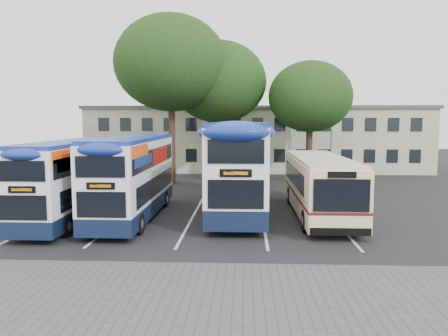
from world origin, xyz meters
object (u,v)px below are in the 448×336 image
at_px(lamp_post, 332,118).
at_px(tree_left, 171,63).
at_px(tree_mid, 219,82).
at_px(tree_right, 310,97).
at_px(bus_dd_right, 238,163).
at_px(bus_dd_left, 71,177).
at_px(bus_dd_mid, 133,174).
at_px(bus_single, 319,182).

distance_m(lamp_post, tree_left, 13.74).
xyz_separation_m(tree_mid, tree_right, (7.10, -1.06, -1.24)).
bearing_deg(tree_mid, bus_dd_right, -81.70).
distance_m(tree_left, tree_right, 10.87).
relative_size(bus_dd_left, bus_dd_mid, 0.96).
height_order(tree_mid, tree_right, tree_mid).
relative_size(lamp_post, bus_dd_left, 0.97).
relative_size(bus_dd_mid, bus_dd_right, 0.85).
height_order(lamp_post, bus_dd_left, lamp_post).
bearing_deg(bus_single, tree_left, 131.30).
xyz_separation_m(tree_mid, bus_single, (5.93, -12.84, -6.19)).
xyz_separation_m(lamp_post, bus_dd_mid, (-12.68, -15.11, -2.85)).
bearing_deg(tree_mid, lamp_post, 7.67).
height_order(bus_dd_right, bus_single, bus_dd_right).
distance_m(lamp_post, bus_dd_right, 15.44).
height_order(lamp_post, bus_single, lamp_post).
height_order(bus_dd_left, bus_dd_mid, bus_dd_mid).
bearing_deg(bus_dd_mid, bus_dd_right, 19.49).
bearing_deg(bus_dd_right, lamp_post, 60.55).
bearing_deg(bus_dd_right, tree_right, 64.01).
xyz_separation_m(lamp_post, bus_dd_left, (-15.59, -15.71, -2.95)).
relative_size(bus_dd_right, bus_single, 1.13).
xyz_separation_m(lamp_post, bus_dd_right, (-7.49, -13.27, -2.46)).
relative_size(tree_right, bus_dd_mid, 0.97).
relative_size(bus_dd_left, bus_dd_right, 0.82).
bearing_deg(tree_mid, bus_single, -65.22).
relative_size(lamp_post, bus_single, 0.89).
bearing_deg(bus_dd_left, bus_single, 7.54).
xyz_separation_m(tree_left, bus_dd_mid, (-0.00, -11.67, -6.87)).
height_order(tree_right, bus_dd_left, tree_right).
distance_m(tree_mid, bus_single, 15.43).
bearing_deg(bus_single, bus_dd_right, 168.99).
bearing_deg(tree_right, bus_dd_right, -115.99).
height_order(bus_dd_mid, bus_single, bus_dd_mid).
height_order(tree_right, bus_dd_mid, tree_right).
distance_m(tree_right, bus_dd_left, 19.51).
relative_size(tree_right, bus_single, 0.93).
bearing_deg(bus_single, bus_dd_mid, -173.76).
xyz_separation_m(bus_dd_right, bus_single, (4.17, -0.81, -0.91)).
relative_size(tree_right, bus_dd_right, 0.82).
xyz_separation_m(tree_right, bus_dd_right, (-5.35, -10.97, -4.04)).
relative_size(bus_dd_mid, bus_single, 0.96).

